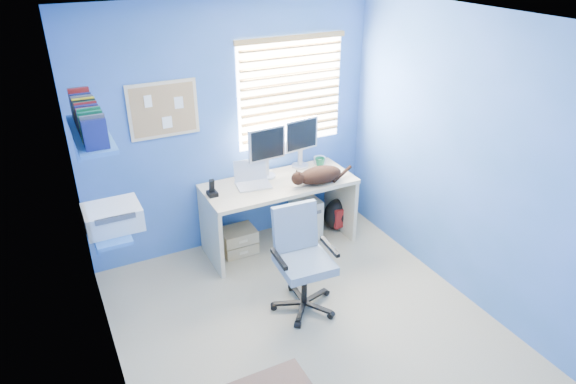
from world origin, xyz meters
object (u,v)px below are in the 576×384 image
laptop (253,176)px  cat (320,175)px  tower_pc (305,214)px  office_chair (302,272)px  desk (279,214)px

laptop → cat: size_ratio=0.70×
laptop → cat: 0.67m
tower_pc → office_chair: (-0.62, -1.08, 0.12)m
desk → tower_pc: desk is taller
cat → office_chair: 1.11m
laptop → cat: laptop is taller
laptop → tower_pc: size_ratio=0.73×
cat → office_chair: office_chair is taller
laptop → office_chair: bearing=-81.4°
desk → office_chair: office_chair is taller
desk → laptop: (-0.26, 0.04, 0.48)m
desk → laptop: size_ratio=4.66×
laptop → cat: (0.63, -0.23, -0.03)m
tower_pc → office_chair: 1.25m
cat → tower_pc: cat is taller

